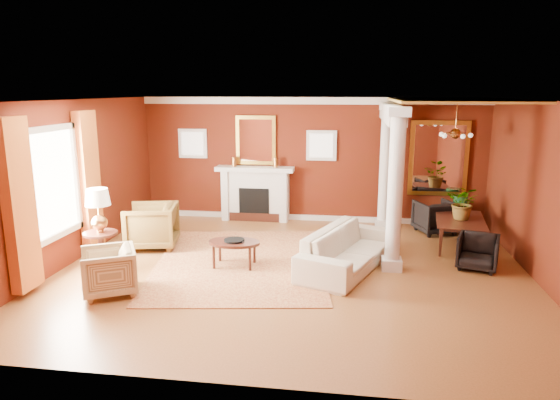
% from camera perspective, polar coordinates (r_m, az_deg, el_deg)
% --- Properties ---
extents(ground, '(8.00, 8.00, 0.00)m').
position_cam_1_polar(ground, '(8.75, 1.46, -8.05)').
color(ground, brown).
rests_on(ground, ground).
extents(room_shell, '(8.04, 7.04, 2.92)m').
position_cam_1_polar(room_shell, '(8.26, 1.53, 5.18)').
color(room_shell, '#51160B').
rests_on(room_shell, ground).
extents(fireplace, '(1.85, 0.42, 1.29)m').
position_cam_1_polar(fireplace, '(11.92, -2.85, 0.76)').
color(fireplace, silver).
rests_on(fireplace, ground).
extents(overmantel_mirror, '(0.95, 0.07, 1.15)m').
position_cam_1_polar(overmantel_mirror, '(11.86, -2.79, 6.84)').
color(overmantel_mirror, gold).
rests_on(overmantel_mirror, fireplace).
extents(flank_window_left, '(0.70, 0.07, 0.70)m').
position_cam_1_polar(flank_window_left, '(12.27, -9.94, 6.38)').
color(flank_window_left, silver).
rests_on(flank_window_left, room_shell).
extents(flank_window_right, '(0.70, 0.07, 0.70)m').
position_cam_1_polar(flank_window_right, '(11.69, 4.76, 6.23)').
color(flank_window_right, silver).
rests_on(flank_window_right, room_shell).
extents(left_window, '(0.21, 2.55, 2.60)m').
position_cam_1_polar(left_window, '(9.11, -24.11, 0.99)').
color(left_window, white).
rests_on(left_window, room_shell).
extents(column_front, '(0.36, 0.36, 2.80)m').
position_cam_1_polar(column_front, '(8.62, 13.04, 1.19)').
color(column_front, silver).
rests_on(column_front, ground).
extents(column_back, '(0.36, 0.36, 2.80)m').
position_cam_1_polar(column_back, '(11.28, 11.96, 3.86)').
color(column_back, silver).
rests_on(column_back, ground).
extents(header_beam, '(0.30, 3.20, 0.32)m').
position_cam_1_polar(header_beam, '(10.07, 12.65, 9.65)').
color(header_beam, silver).
rests_on(header_beam, column_front).
extents(amber_ceiling, '(2.30, 3.40, 0.04)m').
position_cam_1_polar(amber_ceiling, '(10.06, 19.44, 10.67)').
color(amber_ceiling, gold).
rests_on(amber_ceiling, room_shell).
extents(dining_mirror, '(1.30, 0.07, 1.70)m').
position_cam_1_polar(dining_mirror, '(11.85, 17.67, 4.55)').
color(dining_mirror, gold).
rests_on(dining_mirror, room_shell).
extents(chandelier, '(0.60, 0.62, 0.75)m').
position_cam_1_polar(chandelier, '(10.15, 19.41, 7.16)').
color(chandelier, '#A76D34').
rests_on(chandelier, room_shell).
extents(crown_trim, '(8.00, 0.08, 0.16)m').
position_cam_1_polar(crown_trim, '(11.63, 3.59, 11.26)').
color(crown_trim, silver).
rests_on(crown_trim, room_shell).
extents(base_trim, '(8.00, 0.08, 0.12)m').
position_cam_1_polar(base_trim, '(12.02, 3.41, -2.02)').
color(base_trim, silver).
rests_on(base_trim, ground).
extents(rug, '(3.52, 4.35, 0.02)m').
position_cam_1_polar(rug, '(9.17, -4.63, -7.06)').
color(rug, maroon).
rests_on(rug, ground).
extents(sofa, '(1.54, 2.50, 0.94)m').
position_cam_1_polar(sofa, '(8.78, 7.75, -4.84)').
color(sofa, beige).
rests_on(sofa, ground).
extents(armchair_leopard, '(1.05, 1.09, 0.97)m').
position_cam_1_polar(armchair_leopard, '(10.16, -14.48, -2.65)').
color(armchair_leopard, black).
rests_on(armchair_leopard, ground).
extents(armchair_stripe, '(1.00, 1.02, 0.80)m').
position_cam_1_polar(armchair_stripe, '(8.11, -19.00, -7.45)').
color(armchair_stripe, tan).
rests_on(armchair_stripe, ground).
extents(coffee_table, '(0.92, 0.92, 0.46)m').
position_cam_1_polar(coffee_table, '(8.84, -5.25, -5.00)').
color(coffee_table, black).
rests_on(coffee_table, ground).
extents(coffee_book, '(0.15, 0.07, 0.21)m').
position_cam_1_polar(coffee_book, '(8.77, -5.26, -4.13)').
color(coffee_book, black).
rests_on(coffee_book, coffee_table).
extents(side_table, '(0.57, 0.57, 1.43)m').
position_cam_1_polar(side_table, '(9.07, -19.98, -1.74)').
color(side_table, black).
rests_on(side_table, ground).
extents(dining_table, '(0.78, 1.69, 0.91)m').
position_cam_1_polar(dining_table, '(10.51, 20.04, -2.69)').
color(dining_table, black).
rests_on(dining_table, ground).
extents(dining_chair_near, '(0.81, 0.78, 0.67)m').
position_cam_1_polar(dining_chair_near, '(9.37, 21.67, -5.37)').
color(dining_chair_near, black).
rests_on(dining_chair_near, ground).
extents(dining_chair_far, '(0.96, 0.94, 0.78)m').
position_cam_1_polar(dining_chair_far, '(11.37, 17.32, -1.70)').
color(dining_chair_far, black).
rests_on(dining_chair_far, ground).
extents(green_urn, '(0.34, 0.34, 0.80)m').
position_cam_1_polar(green_urn, '(11.70, 19.77, -1.86)').
color(green_urn, '#143F1C').
rests_on(green_urn, ground).
extents(potted_plant, '(0.82, 0.86, 0.52)m').
position_cam_1_polar(potted_plant, '(10.34, 20.37, 1.12)').
color(potted_plant, '#26591E').
rests_on(potted_plant, dining_table).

